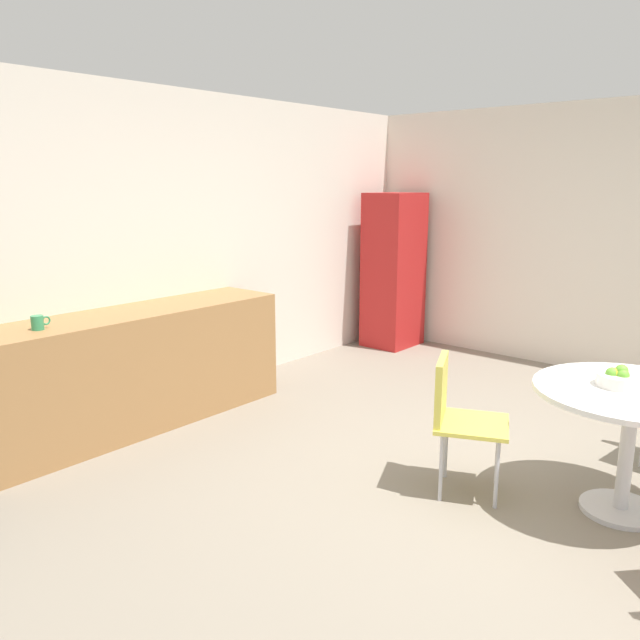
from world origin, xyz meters
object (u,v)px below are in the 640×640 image
Objects in this scene: fruit_bowl at (620,378)px; mug_white at (38,323)px; locker_cabinet at (394,270)px; chair_yellow at (456,409)px; round_table at (631,414)px.

mug_white is at bearing 119.84° from fruit_bowl.
locker_cabinet is at bearing 53.21° from fruit_bowl.
chair_yellow is (-2.68, -2.28, -0.34)m from locker_cabinet.
chair_yellow is 3.26× the size of fruit_bowl.
locker_cabinet is 2.08× the size of chair_yellow.
chair_yellow reaches higher than round_table.
mug_white is at bearing 120.94° from chair_yellow.
round_table is 8.17× the size of mug_white.
locker_cabinet is 6.79× the size of fruit_bowl.
fruit_bowl reaches higher than chair_yellow.
fruit_bowl is 3.57m from mug_white.
fruit_bowl is at bearing -63.54° from chair_yellow.
locker_cabinet is at bearing -0.49° from mug_white.
fruit_bowl is at bearing -60.16° from mug_white.
chair_yellow is 2.73m from mug_white.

